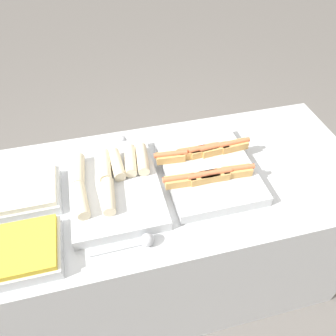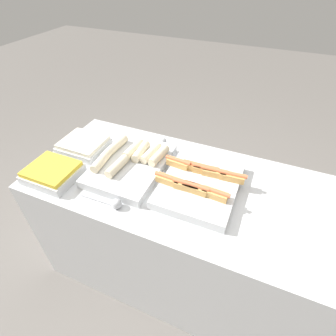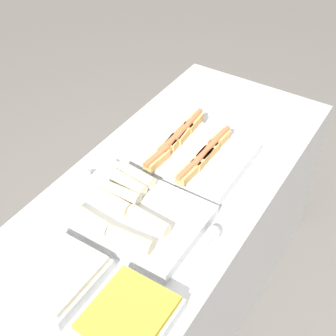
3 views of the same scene
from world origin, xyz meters
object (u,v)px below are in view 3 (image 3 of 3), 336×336
Objects in this scene: tray_wraps at (132,212)px; serving_spoon_far at (85,177)px; serving_spoon_near at (212,235)px; tray_hotdogs at (190,152)px; tray_side_back at (59,276)px; tray_side_front at (129,317)px.

tray_wraps is 0.28m from serving_spoon_far.
serving_spoon_near is (0.07, -0.29, -0.01)m from tray_wraps.
tray_hotdogs is 0.45m from serving_spoon_near.
serving_spoon_far is at bearing 30.52° from tray_side_back.
tray_hotdogs is at bearing 17.07° from tray_side_front.
tray_hotdogs is 1.76× the size of tray_side_back.
tray_hotdogs is 0.41m from tray_wraps.
tray_hotdogs is 0.45m from serving_spoon_far.
tray_side_back is at bearing 90.00° from tray_side_front.
tray_wraps reaches higher than serving_spoon_near.
tray_side_back reaches higher than serving_spoon_far.
tray_hotdogs is at bearing -0.96° from tray_wraps.
tray_hotdogs reaches higher than serving_spoon_far.
tray_side_back is 1.24× the size of serving_spoon_far.
serving_spoon_near is (-0.34, -0.29, -0.01)m from tray_hotdogs.
serving_spoon_near is at bearing -37.92° from tray_side_back.
tray_wraps is 1.87× the size of tray_side_front.
serving_spoon_far is at bearing 77.65° from tray_wraps.
serving_spoon_near is at bearing -89.22° from serving_spoon_far.
tray_side_back reaches higher than serving_spoon_near.
tray_side_back is at bearing 142.08° from serving_spoon_near.
serving_spoon_near is (0.42, -0.05, -0.01)m from tray_side_front.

